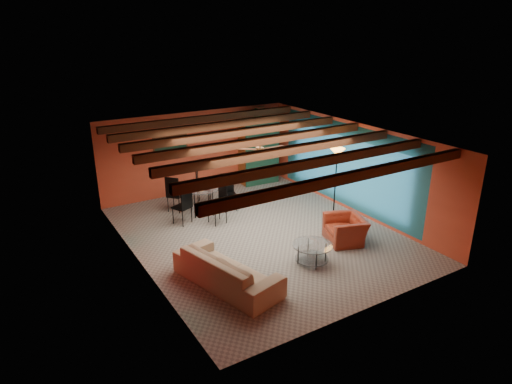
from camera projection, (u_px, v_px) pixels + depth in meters
room at (258, 148)px, 11.41m from camera, size 6.52×8.01×2.71m
sofa at (227, 269)px, 9.67m from camera, size 1.62×2.73×0.75m
armchair at (345, 229)px, 11.63m from camera, size 1.20×1.28×0.68m
coffee_table at (312, 253)px, 10.62m from camera, size 1.25×1.25×0.48m
dining_table at (202, 196)px, 13.28m from camera, size 2.58×2.58×1.13m
armoire at (258, 152)px, 15.79m from camera, size 1.30×0.69×2.23m
floor_lamp at (335, 183)px, 12.89m from camera, size 0.52×0.52×2.09m
ceiling_fan at (260, 149)px, 11.33m from camera, size 1.50×1.50×0.44m
painting at (171, 147)px, 14.31m from camera, size 1.05×0.03×0.65m
potted_plant at (258, 113)px, 15.31m from camera, size 0.53×0.48×0.53m
vase at (201, 175)px, 13.05m from camera, size 0.21×0.21×0.18m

